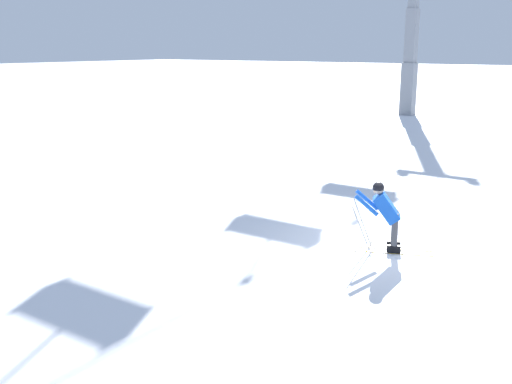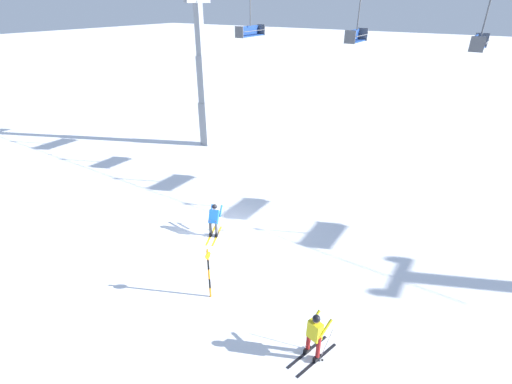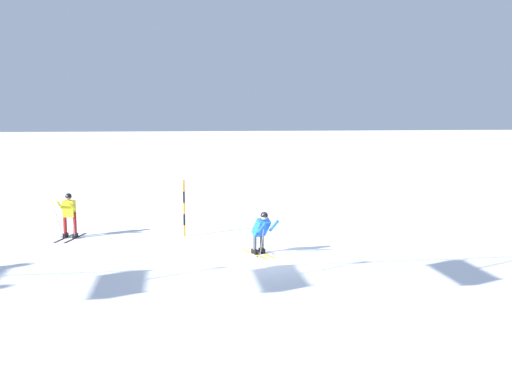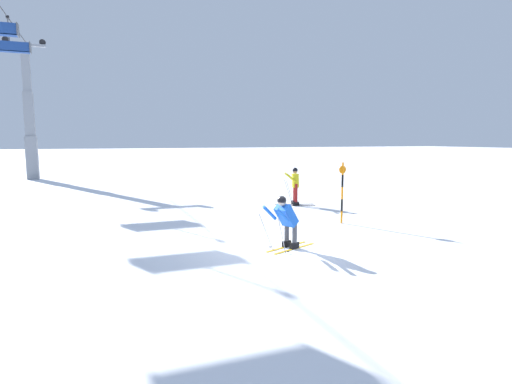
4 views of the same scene
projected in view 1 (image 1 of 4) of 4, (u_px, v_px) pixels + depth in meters
The scene contains 3 objects.
ground_plane at pixel (384, 243), 13.09m from camera, with size 260.00×260.00×0.00m, color white.
skier_carving_main at pixel (386, 211), 12.43m from camera, with size 1.16×1.77×1.63m.
lift_tower_far at pixel (411, 45), 36.29m from camera, with size 0.78×2.78×10.13m.
Camera 1 is at (-11.79, -4.86, 4.21)m, focal length 42.03 mm.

